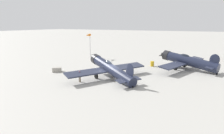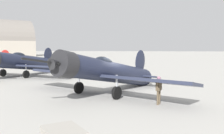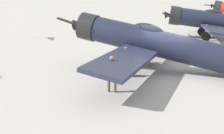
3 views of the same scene
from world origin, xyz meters
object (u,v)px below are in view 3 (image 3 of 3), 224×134
at_px(airplane_foreground, 155,44).
at_px(ground_crew_mechanic, 112,70).
at_px(airplane_mid_apron, 217,22).
at_px(fuel_drum, 154,35).

xyz_separation_m(airplane_foreground, ground_crew_mechanic, (-2.70, -3.41, -0.54)).
relative_size(airplane_mid_apron, ground_crew_mechanic, 8.40).
bearing_deg(ground_crew_mechanic, airplane_foreground, -18.25).
relative_size(airplane_foreground, fuel_drum, 12.89).
xyz_separation_m(airplane_foreground, airplane_mid_apron, (8.55, 11.28, 0.03)).
xyz_separation_m(ground_crew_mechanic, fuel_drum, (5.33, 14.49, -0.48)).
distance_m(airplane_foreground, ground_crew_mechanic, 4.38).
bearing_deg(ground_crew_mechanic, fuel_drum, -0.08).
relative_size(ground_crew_mechanic, fuel_drum, 1.68).
height_order(airplane_foreground, ground_crew_mechanic, airplane_foreground).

